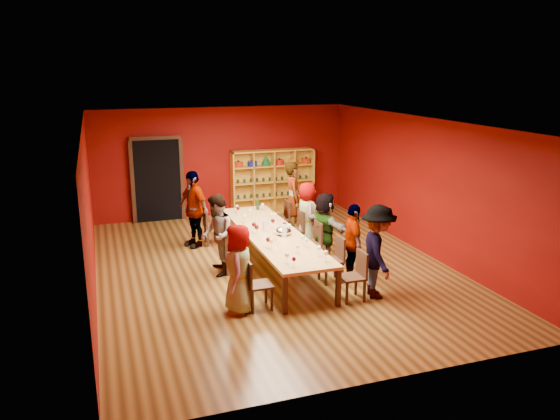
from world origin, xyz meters
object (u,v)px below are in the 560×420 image
object	(u,v)px
chair_person_right_3	(297,227)
spittoon_bowl	(283,231)
shelving_unit	(272,178)
person_right_3	(307,215)
person_right_1	(353,242)
chair_person_right_1	(335,257)
chair_person_right_4	(283,217)
person_right_2	(325,227)
chair_person_right_0	(356,273)
chair_person_right_2	(313,240)
chair_person_left_0	(255,282)
chair_person_left_4	(210,224)
person_left_4	(193,209)
person_right_4	(293,199)
chair_person_left_2	(229,249)
wine_bottle	(258,205)
tasting_table	(273,235)
person_right_0	(378,252)
person_left_2	(217,235)
person_left_0	(239,269)

from	to	relation	value
chair_person_right_3	spittoon_bowl	world-z (taller)	spittoon_bowl
shelving_unit	person_right_3	size ratio (longest dim) A/B	1.57
person_right_1	spittoon_bowl	distance (m)	1.44
chair_person_right_1	chair_person_right_4	xyz separation A→B (m)	(0.00, 3.09, 0.00)
chair_person_right_3	person_right_2	bearing A→B (deg)	-75.55
chair_person_right_0	chair_person_right_2	size ratio (longest dim) A/B	1.00
chair_person_left_0	chair_person_left_4	xyz separation A→B (m)	(0.00, 3.75, 0.00)
person_left_4	person_right_2	size ratio (longest dim) A/B	1.18
person_right_4	person_right_1	bearing A→B (deg)	-167.52
shelving_unit	person_right_1	world-z (taller)	shelving_unit
chair_person_right_1	spittoon_bowl	world-z (taller)	spittoon_bowl
chair_person_left_2	chair_person_right_0	bearing A→B (deg)	-47.82
spittoon_bowl	wine_bottle	bearing A→B (deg)	87.85
chair_person_left_2	person_right_2	xyz separation A→B (m)	(2.08, 0.00, 0.26)
chair_person_right_4	chair_person_left_4	bearing A→B (deg)	-177.96
chair_person_right_2	chair_person_right_3	world-z (taller)	same
person_right_3	person_right_2	bearing A→B (deg)	-172.31
shelving_unit	person_right_2	xyz separation A→B (m)	(-0.22, -4.31, -0.23)
chair_person_right_2	chair_person_right_3	distance (m)	1.02
tasting_table	spittoon_bowl	world-z (taller)	spittoon_bowl
person_right_4	wine_bottle	world-z (taller)	person_right_4
person_right_1	spittoon_bowl	bearing A→B (deg)	61.58
person_right_0	shelving_unit	bearing A→B (deg)	13.99
chair_person_right_2	person_left_4	bearing A→B (deg)	138.68
tasting_table	person_left_4	distance (m)	2.33
person_right_1	person_right_3	distance (m)	2.12
chair_person_right_3	wine_bottle	xyz separation A→B (m)	(-0.66, 0.89, 0.37)
chair_person_left_2	person_right_0	distance (m)	3.03
person_right_0	person_right_1	distance (m)	0.92
person_left_4	chair_person_right_3	xyz separation A→B (m)	(2.19, -0.91, -0.39)
chair_person_left_0	person_right_0	world-z (taller)	person_right_0
person_right_3	chair_person_right_4	xyz separation A→B (m)	(-0.26, 0.97, -0.27)
chair_person_left_0	tasting_table	bearing A→B (deg)	63.37
person_right_0	wine_bottle	world-z (taller)	person_right_0
shelving_unit	person_left_4	size ratio (longest dim) A/B	1.35
person_left_4	chair_person_right_4	size ratio (longest dim) A/B	2.00
chair_person_right_4	person_left_2	bearing A→B (deg)	-136.05
chair_person_left_2	chair_person_right_1	size ratio (longest dim) A/B	1.00
chair_person_left_2	person_right_3	size ratio (longest dim) A/B	0.58
chair_person_left_4	chair_person_right_3	bearing A→B (deg)	-26.54
spittoon_bowl	chair_person_left_4	bearing A→B (deg)	116.90
chair_person_right_3	wine_bottle	world-z (taller)	wine_bottle
chair_person_left_2	person_right_1	size ratio (longest dim) A/B	0.59
chair_person_right_2	person_right_4	bearing A→B (deg)	82.38
shelving_unit	chair_person_left_2	size ratio (longest dim) A/B	2.70
chair_person_right_0	person_right_2	world-z (taller)	person_right_2
chair_person_right_0	person_right_1	distance (m)	1.02
person_left_0	chair_person_right_3	distance (m)	3.54
chair_person_right_2	wine_bottle	bearing A→B (deg)	109.17
tasting_table	chair_person_right_0	xyz separation A→B (m)	(0.91, -2.00, -0.20)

